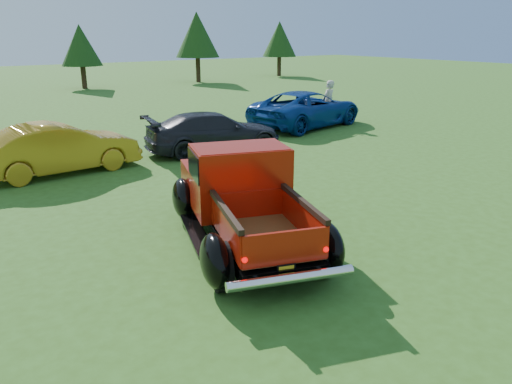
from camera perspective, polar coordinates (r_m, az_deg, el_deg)
ground at (r=9.22m, az=0.81°, el=-6.98°), size 120.00×120.00×0.00m
tree_mid_right at (r=38.36m, az=-19.42°, el=15.53°), size 2.82×2.82×4.40m
tree_east at (r=41.38m, az=-6.76°, el=17.42°), size 3.46×3.46×5.40m
tree_far_east at (r=47.18m, az=2.70°, el=17.05°), size 3.07×3.07×4.80m
pickup_truck at (r=9.61m, az=-1.83°, el=-0.35°), size 3.53×5.25×1.83m
show_car_yellow at (r=15.26m, az=-21.53°, el=4.67°), size 4.44×1.78×1.44m
show_car_grey at (r=16.88m, az=-4.82°, el=6.83°), size 4.85×2.64×1.33m
show_car_blue at (r=21.57m, az=5.82°, el=9.44°), size 5.83×3.53×1.51m
spectator at (r=21.95m, az=8.26°, el=10.04°), size 0.81×0.65×1.92m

